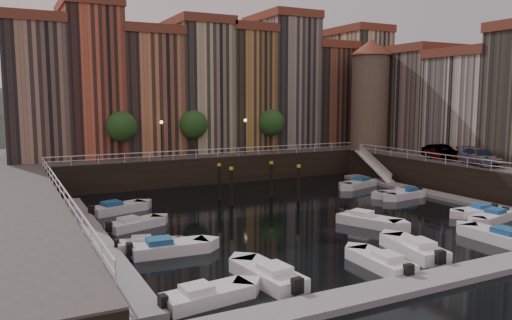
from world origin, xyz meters
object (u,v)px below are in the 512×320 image
boat_left_0 (206,296)px  boat_left_1 (168,248)px  gangway (374,164)px  car_a (443,154)px  car_b (441,153)px  boat_left_2 (148,245)px  car_c (480,158)px  mooring_pilings (255,183)px  corner_tower (370,93)px

boat_left_0 → boat_left_1: bearing=78.8°
gangway → car_a: 8.15m
boat_left_1 → car_b: size_ratio=1.09×
gangway → boat_left_2: (-30.47, -14.57, -1.60)m
boat_left_1 → boat_left_0: bearing=-90.5°
boat_left_1 → car_c: car_c is taller
car_a → mooring_pilings: bearing=165.0°
car_a → car_c: car_c is taller
mooring_pilings → boat_left_1: (-12.07, -11.82, -1.27)m
boat_left_0 → car_c: (33.25, 12.07, 3.44)m
boat_left_2 → gangway: bearing=39.9°
boat_left_1 → boat_left_2: size_ratio=1.19×
gangway → boat_left_0: bearing=-141.6°
car_a → car_c: size_ratio=0.73×
corner_tower → mooring_pilings: size_ratio=2.11×
mooring_pilings → boat_left_1: 16.94m
mooring_pilings → boat_left_2: 16.64m
boat_left_1 → car_c: bearing=10.9°
gangway → car_a: size_ratio=2.07×
boat_left_2 → car_c: (33.47, 2.62, 3.48)m
car_c → car_a: bearing=109.0°
gangway → boat_left_0: 38.66m
mooring_pilings → car_c: size_ratio=1.19×
corner_tower → boat_left_2: size_ratio=3.27×
corner_tower → mooring_pilings: corner_tower is taller
mooring_pilings → boat_left_1: mooring_pilings is taller
mooring_pilings → boat_left_0: 23.60m
gangway → car_c: car_c is taller
boat_left_1 → boat_left_2: 1.64m
boat_left_0 → boat_left_1: size_ratio=0.93×
car_c → gangway: bearing=123.4°
boat_left_2 → corner_tower: bearing=44.1°
car_c → boat_left_1: bearing=-153.7°
gangway → boat_left_1: size_ratio=1.66×
gangway → boat_left_2: size_ratio=1.97×
gangway → mooring_pilings: (-17.56, -4.15, -0.27)m
gangway → car_a: car_a is taller
corner_tower → gangway: 9.86m
mooring_pilings → car_b: size_ratio=1.41×
boat_left_0 → car_b: size_ratio=1.01×
gangway → car_b: size_ratio=1.80×
corner_tower → mooring_pilings: (-20.46, -8.65, -8.54)m
mooring_pilings → car_c: car_c is taller
mooring_pilings → car_b: car_b is taller
boat_left_1 → gangway: bearing=32.2°
gangway → boat_left_1: gangway is taller
corner_tower → boat_left_0: corner_tower is taller
boat_left_0 → car_c: car_c is taller
boat_left_2 → car_a: (33.50, 7.21, 3.37)m
boat_left_0 → car_a: (33.28, 16.65, 3.33)m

